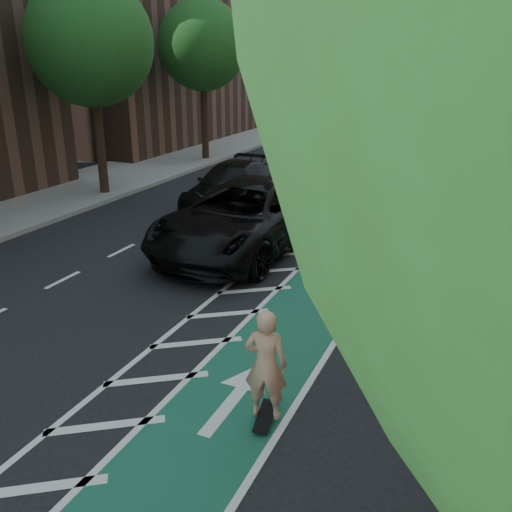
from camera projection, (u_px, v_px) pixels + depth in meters
The scene contains 18 objects.
ground at pixel (170, 302), 12.50m from camera, with size 120.00×120.00×0.00m, color black.
bike_lane at pixel (387, 210), 19.91m from camera, with size 2.00×90.00×0.01m, color #1A5D48.
buffer_strip at pixel (347, 205), 20.48m from camera, with size 1.40×90.00×0.01m, color silver.
sidewalk_left at pixel (112, 178), 24.65m from camera, with size 5.00×90.00×0.15m, color gray.
curb_right at pixel (507, 221), 18.33m from camera, with size 0.12×90.00×0.16m, color gray.
curb_left at pixel (157, 183), 23.72m from camera, with size 0.12×90.00×0.16m, color gray.
tree_l_c at pixel (98, 43), 20.34m from camera, with size 4.20×4.20×7.90m.
tree_l_d at pixel (203, 46), 27.18m from camera, with size 4.20×4.20×7.90m.
skateboard at pixel (265, 416), 8.43m from camera, with size 0.40×0.87×0.11m.
skateboarder at pixel (266, 365), 8.10m from camera, with size 0.66×0.43×1.81m, color tan.
suv_near at pixel (246, 216), 15.68m from camera, with size 3.25×7.04×1.96m, color black.
suv_far at pixel (232, 186), 20.03m from camera, with size 2.24×5.50×1.60m, color black.
car_silver at pixel (332, 137), 32.21m from camera, with size 1.75×4.34×1.48m, color #A0A0A5.
car_grey at pixel (384, 129), 35.64m from camera, with size 1.57×4.50×1.48m, color #525357.
box_truck at pixel (319, 117), 40.63m from camera, with size 2.46×5.13×2.09m.
barrel_a at pixel (209, 205), 19.00m from camera, with size 0.65×0.65×0.89m.
barrel_b at pixel (240, 182), 22.06m from camera, with size 0.73×0.73×0.99m.
barrel_c at pixel (296, 162), 26.10m from camera, with size 0.75×0.75×1.02m.
Camera 1 is at (6.43, -9.54, 5.38)m, focal length 38.00 mm.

